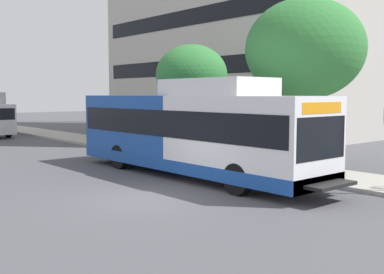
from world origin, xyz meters
TOP-DOWN VIEW (x-y plane):
  - ground_plane at (0.00, 8.00)m, footprint 120.00×120.00m
  - sidewalk_curb at (7.00, 6.00)m, footprint 3.00×56.00m
  - transit_bus at (3.50, 2.12)m, footprint 2.58×12.25m
  - street_tree_near_stop at (7.86, 0.20)m, footprint 4.77×4.77m
  - street_tree_mid_block at (7.97, 7.30)m, footprint 3.71×3.71m
  - lattice_comm_tower at (24.43, 28.69)m, footprint 1.10×1.10m

SIDE VIEW (x-z plane):
  - ground_plane at x=0.00m, z-range 0.00..0.00m
  - sidewalk_curb at x=7.00m, z-range 0.00..0.14m
  - transit_bus at x=3.50m, z-range -0.12..3.53m
  - street_tree_mid_block at x=7.97m, z-range 1.32..6.86m
  - street_tree_near_stop at x=7.86m, z-range 1.50..8.29m
  - lattice_comm_tower at x=24.43m, z-range -4.15..19.76m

